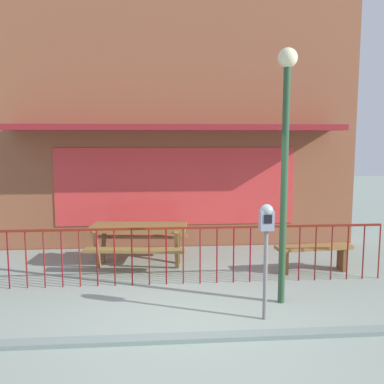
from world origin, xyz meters
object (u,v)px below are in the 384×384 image
picnic_table_left (139,234)px  parking_meter_near (266,231)px  street_lamp (285,139)px  patio_bench (314,253)px

picnic_table_left → parking_meter_near: (1.78, -2.62, 0.61)m
parking_meter_near → street_lamp: bearing=55.4°
street_lamp → patio_bench: bearing=54.5°
patio_bench → parking_meter_near: parking_meter_near is taller
picnic_table_left → patio_bench: (3.18, -0.64, -0.26)m
parking_meter_near → street_lamp: size_ratio=0.43×
patio_bench → street_lamp: size_ratio=0.39×
parking_meter_near → street_lamp: (0.39, 0.57, 1.20)m
street_lamp → parking_meter_near: bearing=-124.6°
picnic_table_left → street_lamp: (2.18, -2.05, 1.81)m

